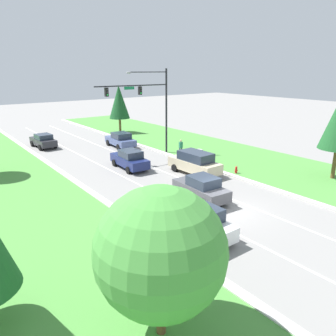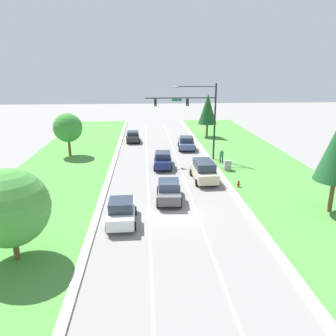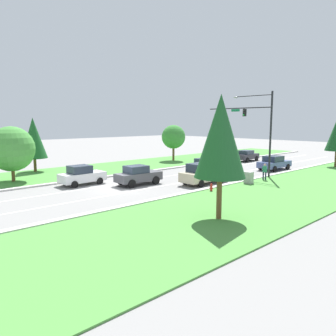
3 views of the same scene
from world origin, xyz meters
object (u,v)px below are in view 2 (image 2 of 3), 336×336
at_px(navy_sedan, 163,159).
at_px(conifer_far_right_tree, 208,109).
at_px(slate_blue_sedan, 186,143).
at_px(fire_hydrant, 239,184).
at_px(pedestrian, 221,156).
at_px(graphite_sedan, 169,190).
at_px(oak_far_left_tree, 10,208).
at_px(charcoal_sedan, 133,136).
at_px(champagne_suv, 204,170).
at_px(utility_cabinet, 227,166).
at_px(oak_near_left_tree, 68,128).
at_px(white_sedan, 122,211).
at_px(traffic_signal_mast, 196,110).

distance_m(navy_sedan, conifer_far_right_tree, 18.11).
xyz_separation_m(slate_blue_sedan, fire_hydrant, (2.88, -15.23, -0.52)).
height_order(navy_sedan, fire_hydrant, navy_sedan).
xyz_separation_m(pedestrian, conifer_far_right_tree, (1.14, 15.05, 3.47)).
bearing_deg(graphite_sedan, conifer_far_right_tree, 75.84).
relative_size(navy_sedan, fire_hydrant, 6.73).
bearing_deg(navy_sedan, pedestrian, 10.60).
distance_m(slate_blue_sedan, graphite_sedan, 18.23).
relative_size(fire_hydrant, conifer_far_right_tree, 0.10).
relative_size(slate_blue_sedan, conifer_far_right_tree, 0.70).
bearing_deg(graphite_sedan, navy_sedan, 92.79).
distance_m(fire_hydrant, oak_far_left_tree, 19.27).
bearing_deg(charcoal_sedan, champagne_suv, -71.08).
relative_size(charcoal_sedan, fire_hydrant, 6.15).
height_order(champagne_suv, utility_cabinet, champagne_suv).
bearing_deg(slate_blue_sedan, oak_near_left_tree, -166.57).
height_order(white_sedan, conifer_far_right_tree, conifer_far_right_tree).
relative_size(traffic_signal_mast, oak_far_left_tree, 1.65).
xyz_separation_m(traffic_signal_mast, navy_sedan, (-3.98, -2.65, -4.99)).
xyz_separation_m(graphite_sedan, pedestrian, (6.79, 10.53, 0.03)).
bearing_deg(charcoal_sedan, conifer_far_right_tree, 9.29).
xyz_separation_m(champagne_suv, oak_near_left_tree, (-14.91, 10.33, 2.54)).
bearing_deg(utility_cabinet, traffic_signal_mast, 121.34).
height_order(pedestrian, oak_far_left_tree, oak_far_left_tree).
distance_m(traffic_signal_mast, utility_cabinet, 7.49).
relative_size(oak_near_left_tree, oak_far_left_tree, 0.99).
relative_size(slate_blue_sedan, oak_near_left_tree, 0.88).
relative_size(charcoal_sedan, conifer_far_right_tree, 0.64).
height_order(utility_cabinet, oak_far_left_tree, oak_far_left_tree).
distance_m(traffic_signal_mast, fire_hydrant, 11.43).
distance_m(charcoal_sedan, navy_sedan, 13.85).
bearing_deg(conifer_far_right_tree, champagne_suv, -101.47).
height_order(slate_blue_sedan, champagne_suv, champagne_suv).
xyz_separation_m(slate_blue_sedan, graphite_sedan, (-3.68, -17.86, 0.05)).
xyz_separation_m(champagne_suv, graphite_sedan, (-3.74, -4.89, -0.10)).
relative_size(slate_blue_sedan, utility_cabinet, 4.01).
bearing_deg(conifer_far_right_tree, charcoal_sedan, -167.50).
bearing_deg(conifer_far_right_tree, oak_far_left_tree, -117.08).
bearing_deg(oak_far_left_tree, fire_hydrant, 33.96).
height_order(traffic_signal_mast, charcoal_sedan, traffic_signal_mast).
distance_m(white_sedan, champagne_suv, 11.35).
height_order(graphite_sedan, pedestrian, graphite_sedan).
bearing_deg(utility_cabinet, charcoal_sedan, 124.37).
height_order(slate_blue_sedan, utility_cabinet, slate_blue_sedan).
xyz_separation_m(charcoal_sedan, oak_far_left_tree, (-5.61, -31.03, 2.40)).
relative_size(champagne_suv, conifer_far_right_tree, 0.75).
distance_m(pedestrian, conifer_far_right_tree, 15.49).
distance_m(oak_near_left_tree, conifer_far_right_tree, 21.75).
bearing_deg(traffic_signal_mast, fire_hydrant, -75.33).
relative_size(white_sedan, pedestrian, 2.46).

